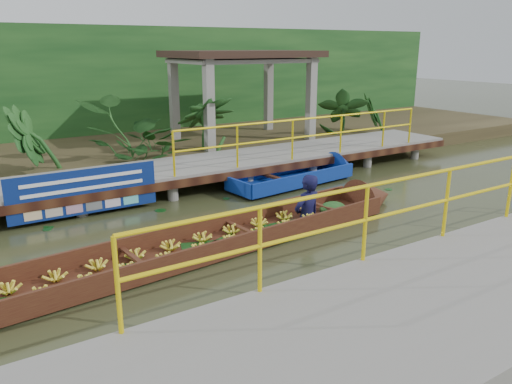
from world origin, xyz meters
TOP-DOWN VIEW (x-y plane):
  - ground at (0.00, 0.00)m, footprint 80.00×80.00m
  - land_strip at (0.00, 7.50)m, footprint 30.00×8.00m
  - far_dock at (0.02, 3.43)m, footprint 16.00×2.06m
  - pavilion at (3.00, 6.30)m, footprint 4.40×3.00m
  - foliage_backdrop at (0.00, 10.00)m, footprint 30.00×0.80m
  - vendor_boat at (-1.62, -0.33)m, footprint 10.18×1.89m
  - moored_blue_boat at (2.91, 2.37)m, footprint 3.99×1.43m
  - blue_banner at (-2.95, 2.48)m, footprint 2.91×0.04m
  - tropical_plants at (1.04, 5.30)m, footprint 14.28×1.28m

SIDE VIEW (x-z plane):
  - ground at x=0.00m, z-range 0.00..0.00m
  - moored_blue_boat at x=2.91m, z-range -0.30..0.63m
  - land_strip at x=0.00m, z-range 0.00..0.45m
  - vendor_boat at x=-1.62m, z-range -0.86..1.35m
  - far_dock at x=0.02m, z-range -0.35..1.30m
  - blue_banner at x=-2.95m, z-range 0.10..1.01m
  - tropical_plants at x=1.04m, z-range 0.45..2.05m
  - foliage_backdrop at x=0.00m, z-range 0.00..4.00m
  - pavilion at x=3.00m, z-range 1.32..4.32m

